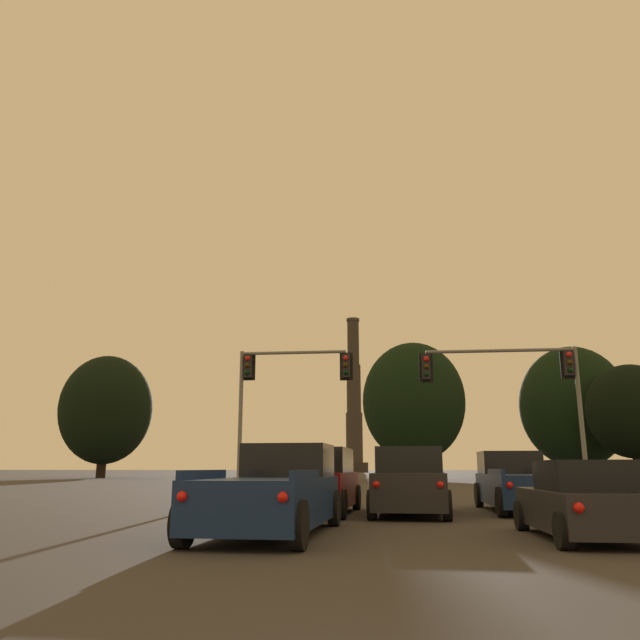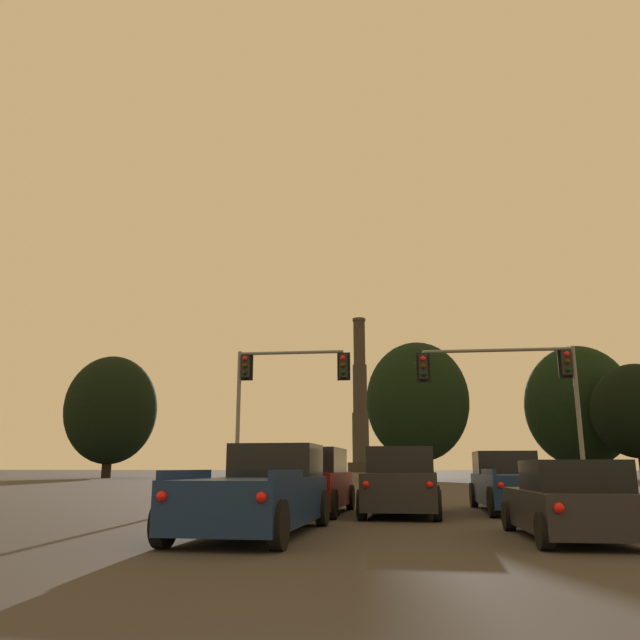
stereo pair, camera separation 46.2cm
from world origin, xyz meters
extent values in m
cube|color=#232328|center=(2.86, 9.72, 0.53)|extent=(1.77, 4.02, 0.72)
cube|color=black|center=(2.86, 9.32, 1.16)|extent=(1.58, 1.92, 0.55)
cylinder|color=black|center=(2.00, 11.33, 0.30)|extent=(0.23, 0.60, 0.60)
cylinder|color=black|center=(3.68, 11.35, 0.30)|extent=(0.23, 0.60, 0.60)
cylinder|color=black|center=(2.03, 8.08, 0.30)|extent=(0.23, 0.60, 0.60)
sphere|color=red|center=(2.20, 7.69, 0.68)|extent=(0.17, 0.17, 0.17)
cube|color=navy|center=(-3.12, 9.72, 0.66)|extent=(2.20, 5.47, 0.88)
cube|color=black|center=(-3.06, 11.47, 1.46)|extent=(1.91, 1.87, 0.72)
cube|color=navy|center=(-4.12, 8.37, 1.18)|extent=(0.19, 2.43, 0.16)
cube|color=navy|center=(-2.24, 8.30, 1.18)|extent=(0.19, 2.43, 0.16)
cylinder|color=black|center=(-4.02, 11.95, 0.40)|extent=(0.25, 0.81, 0.80)
cylinder|color=black|center=(-2.06, 11.88, 0.40)|extent=(0.25, 0.81, 0.80)
cylinder|color=black|center=(-4.19, 7.56, 0.40)|extent=(0.25, 0.81, 0.80)
cylinder|color=black|center=(-2.23, 7.48, 0.40)|extent=(0.25, 0.81, 0.80)
sphere|color=red|center=(-4.05, 7.03, 0.85)|extent=(0.17, 0.17, 0.17)
sphere|color=red|center=(-2.41, 6.97, 0.85)|extent=(0.17, 0.17, 0.17)
cube|color=navy|center=(3.12, 17.06, 0.66)|extent=(2.02, 5.41, 0.88)
cube|color=black|center=(3.12, 18.81, 1.46)|extent=(1.85, 1.81, 0.72)
cube|color=navy|center=(2.19, 15.67, 1.18)|extent=(0.11, 2.43, 0.16)
cube|color=navy|center=(4.07, 15.67, 1.18)|extent=(0.11, 2.43, 0.16)
cylinder|color=black|center=(2.14, 19.25, 0.40)|extent=(0.22, 0.80, 0.80)
cylinder|color=black|center=(4.10, 19.26, 0.40)|extent=(0.22, 0.80, 0.80)
cylinder|color=black|center=(2.15, 14.85, 0.40)|extent=(0.22, 0.80, 0.80)
cylinder|color=black|center=(4.11, 14.86, 0.40)|extent=(0.22, 0.80, 0.80)
sphere|color=red|center=(2.32, 14.33, 0.85)|extent=(0.17, 0.17, 0.17)
sphere|color=red|center=(3.96, 14.34, 0.85)|extent=(0.17, 0.17, 0.17)
cube|color=maroon|center=(-2.90, 15.70, 0.68)|extent=(2.12, 4.88, 0.95)
cube|color=black|center=(-2.89, 15.82, 1.51)|extent=(1.89, 2.87, 0.70)
cylinder|color=black|center=(-3.76, 17.67, 0.38)|extent=(0.25, 0.77, 0.76)
cylinder|color=black|center=(-1.88, 17.59, 0.38)|extent=(0.25, 0.77, 0.76)
cylinder|color=black|center=(-3.92, 13.82, 0.38)|extent=(0.25, 0.77, 0.76)
cylinder|color=black|center=(-2.04, 13.74, 0.38)|extent=(0.25, 0.77, 0.76)
sphere|color=red|center=(-3.78, 13.32, 0.89)|extent=(0.17, 0.17, 0.17)
sphere|color=red|center=(-2.22, 13.25, 0.89)|extent=(0.17, 0.17, 0.17)
cube|color=#232328|center=(-0.23, 15.44, 0.68)|extent=(2.15, 4.89, 0.95)
cube|color=black|center=(-0.22, 15.56, 1.51)|extent=(1.91, 2.88, 0.70)
cylinder|color=black|center=(-1.07, 17.41, 0.38)|extent=(0.26, 0.77, 0.76)
cylinder|color=black|center=(0.80, 17.32, 0.38)|extent=(0.26, 0.77, 0.76)
cylinder|color=black|center=(-1.26, 13.56, 0.38)|extent=(0.26, 0.77, 0.76)
cylinder|color=black|center=(0.62, 13.47, 0.38)|extent=(0.26, 0.77, 0.76)
sphere|color=red|center=(-1.12, 13.06, 0.89)|extent=(0.17, 0.17, 0.17)
sphere|color=red|center=(0.44, 12.99, 0.89)|extent=(0.17, 0.17, 0.17)
cylinder|color=slate|center=(-7.36, 24.24, 3.20)|extent=(0.18, 0.18, 6.41)
cylinder|color=black|center=(-7.36, 24.24, 0.05)|extent=(0.40, 0.40, 0.10)
cube|color=black|center=(-7.07, 24.24, 5.74)|extent=(0.34, 0.34, 1.04)
cube|color=black|center=(-7.07, 24.42, 5.74)|extent=(0.58, 0.03, 1.25)
sphere|color=red|center=(-7.07, 24.05, 6.06)|extent=(0.22, 0.22, 0.22)
sphere|color=#352604|center=(-7.07, 24.05, 5.74)|extent=(0.22, 0.22, 0.22)
sphere|color=black|center=(-7.07, 24.05, 5.42)|extent=(0.22, 0.22, 0.22)
cylinder|color=slate|center=(-5.01, 24.24, 6.31)|extent=(4.70, 0.14, 0.14)
sphere|color=slate|center=(-7.36, 24.24, 6.31)|extent=(0.18, 0.18, 0.18)
cube|color=black|center=(-2.66, 24.24, 5.67)|extent=(0.34, 0.34, 1.04)
cube|color=black|center=(-2.66, 24.42, 5.67)|extent=(0.58, 0.03, 1.25)
sphere|color=red|center=(-2.66, 24.05, 5.99)|extent=(0.22, 0.22, 0.22)
sphere|color=#352604|center=(-2.66, 24.05, 5.67)|extent=(0.22, 0.22, 0.22)
sphere|color=black|center=(-2.66, 24.05, 5.35)|extent=(0.22, 0.22, 0.22)
cylinder|color=slate|center=(6.86, 23.36, 3.07)|extent=(0.18, 0.18, 6.15)
cylinder|color=black|center=(6.86, 23.36, 0.05)|extent=(0.40, 0.40, 0.10)
cube|color=black|center=(6.57, 23.36, 5.48)|extent=(0.34, 0.34, 1.04)
cube|color=black|center=(6.57, 23.54, 5.48)|extent=(0.58, 0.03, 1.25)
sphere|color=red|center=(6.57, 23.17, 5.80)|extent=(0.22, 0.22, 0.22)
sphere|color=#352604|center=(6.57, 23.17, 5.48)|extent=(0.22, 0.22, 0.22)
sphere|color=black|center=(6.57, 23.17, 5.16)|extent=(0.22, 0.22, 0.22)
cylinder|color=slate|center=(3.83, 23.36, 6.05)|extent=(6.07, 0.14, 0.14)
sphere|color=slate|center=(6.86, 23.36, 6.05)|extent=(0.18, 0.18, 0.18)
cube|color=black|center=(0.79, 23.36, 5.41)|extent=(0.34, 0.34, 1.04)
cube|color=black|center=(0.79, 23.54, 5.41)|extent=(0.58, 0.03, 1.25)
sphere|color=red|center=(0.79, 23.17, 5.73)|extent=(0.22, 0.22, 0.22)
sphere|color=#352604|center=(0.79, 23.17, 5.41)|extent=(0.22, 0.22, 0.22)
sphere|color=black|center=(0.79, 23.17, 5.09)|extent=(0.22, 0.22, 0.22)
cylinder|color=#2B2722|center=(-10.76, 163.63, 1.25)|extent=(7.02, 7.02, 2.50)
cylinder|color=#332D28|center=(-10.76, 163.63, 8.93)|extent=(4.38, 4.38, 12.86)
cylinder|color=#332D28|center=(-10.76, 163.63, 21.79)|extent=(3.77, 3.77, 12.86)
cylinder|color=#332D28|center=(-10.76, 163.63, 34.65)|extent=(3.16, 3.16, 12.86)
cylinder|color=#38322C|center=(-10.76, 163.63, 40.73)|extent=(3.54, 3.54, 0.70)
ellipsoid|color=black|center=(24.06, 65.36, 6.99)|extent=(9.25, 8.33, 9.71)
cylinder|color=black|center=(1.63, 64.72, 1.70)|extent=(1.09, 1.09, 3.40)
ellipsoid|color=black|center=(1.63, 64.72, 8.17)|extent=(10.89, 9.80, 12.72)
cylinder|color=black|center=(20.42, 73.11, 1.49)|extent=(1.23, 1.23, 2.98)
ellipsoid|color=black|center=(20.42, 73.11, 8.26)|extent=(12.30, 11.07, 14.06)
cylinder|color=black|center=(-36.38, 72.03, 1.66)|extent=(1.15, 1.15, 3.32)
ellipsoid|color=black|center=(-36.38, 72.03, 8.38)|extent=(11.48, 10.33, 13.48)
camera|label=1|loc=(-0.68, -2.94, 1.31)|focal=35.00mm
camera|label=2|loc=(-0.23, -2.88, 1.31)|focal=35.00mm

